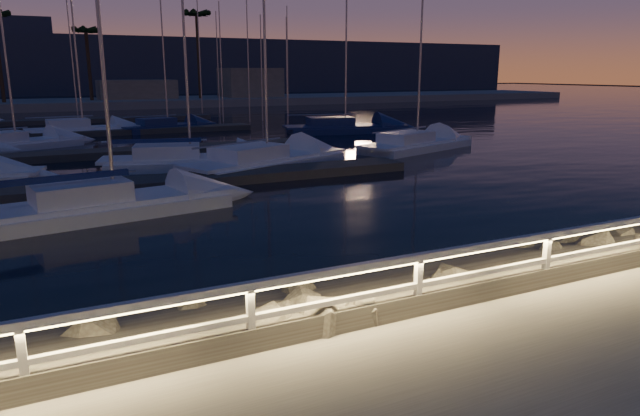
% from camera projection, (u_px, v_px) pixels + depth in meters
% --- Properties ---
extents(ground, '(400.00, 400.00, 0.00)m').
position_uv_depth(ground, '(367.00, 323.00, 9.38)').
color(ground, '#9F9B8F').
rests_on(ground, ground).
extents(harbor_water, '(400.00, 440.00, 0.60)m').
position_uv_depth(harbor_water, '(120.00, 151.00, 36.86)').
color(harbor_water, black).
rests_on(harbor_water, ground).
extents(guard_rail, '(44.11, 0.12, 1.06)m').
position_uv_depth(guard_rail, '(364.00, 280.00, 9.17)').
color(guard_rail, white).
rests_on(guard_rail, ground).
extents(riprap, '(38.10, 2.99, 1.47)m').
position_uv_depth(riprap, '(218.00, 326.00, 9.75)').
color(riprap, '#6A665B').
rests_on(riprap, ground).
extents(floating_docks, '(22.00, 36.00, 0.40)m').
position_uv_depth(floating_docks, '(116.00, 140.00, 37.84)').
color(floating_docks, '#585249').
rests_on(floating_docks, ground).
extents(far_shore, '(160.00, 14.00, 5.20)m').
position_uv_depth(far_shore, '(74.00, 101.00, 73.90)').
color(far_shore, '#9F9B8F').
rests_on(far_shore, ground).
extents(palm_center, '(3.00, 3.00, 9.70)m').
position_uv_depth(palm_center, '(86.00, 33.00, 71.91)').
color(palm_center, '#473221').
rests_on(palm_center, ground).
extents(palm_right, '(3.00, 3.00, 12.20)m').
position_uv_depth(palm_right, '(197.00, 18.00, 76.51)').
color(palm_right, '#473221').
rests_on(palm_right, ground).
extents(sailboat_b, '(8.21, 3.62, 13.55)m').
position_uv_depth(sailboat_b, '(108.00, 203.00, 18.68)').
color(sailboat_b, white).
rests_on(sailboat_b, ground).
extents(sailboat_c, '(8.80, 4.52, 14.39)m').
position_uv_depth(sailboat_c, '(186.00, 159.00, 27.88)').
color(sailboat_c, white).
rests_on(sailboat_c, ground).
extents(sailboat_d, '(9.51, 6.04, 15.67)m').
position_uv_depth(sailboat_d, '(263.00, 160.00, 27.78)').
color(sailboat_d, white).
rests_on(sailboat_d, ground).
extents(sailboat_g, '(8.05, 5.25, 13.37)m').
position_uv_depth(sailboat_g, '(13.00, 143.00, 34.47)').
color(sailboat_g, white).
rests_on(sailboat_g, ground).
extents(sailboat_h, '(9.12, 5.31, 14.91)m').
position_uv_depth(sailboat_h, '(415.00, 143.00, 34.29)').
color(sailboat_h, white).
rests_on(sailboat_h, ground).
extents(sailboat_k, '(7.78, 4.10, 12.72)m').
position_uv_depth(sailboat_k, '(166.00, 126.00, 45.26)').
color(sailboat_k, navy).
rests_on(sailboat_k, ground).
extents(sailboat_l, '(9.77, 4.79, 15.93)m').
position_uv_depth(sailboat_l, '(342.00, 127.00, 43.98)').
color(sailboat_l, navy).
rests_on(sailboat_l, ground).
extents(sailboat_n, '(8.11, 3.12, 13.50)m').
position_uv_depth(sailboat_n, '(80.00, 129.00, 42.55)').
color(sailboat_n, white).
rests_on(sailboat_n, ground).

